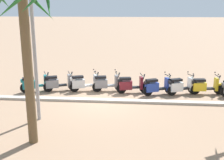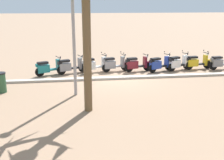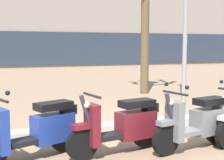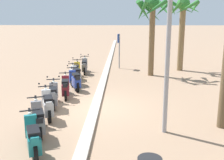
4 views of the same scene
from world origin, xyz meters
The scene contains 5 objects.
ground_plane centered at (0.00, 0.00, 0.00)m, with size 200.00×200.00×0.00m, color #93755B.
curb_strip centered at (0.00, 0.18, 0.06)m, with size 60.00×0.36×0.12m, color #ADA89E.
scooter_blue_mid_front centered at (-2.68, -1.11, 0.47)m, with size 1.69×0.87×1.17m.
scooter_maroon_tail_end centered at (-1.31, -1.31, 0.46)m, with size 1.74×0.66×1.04m.
scooter_grey_far_back centered at (0.03, -1.52, 0.46)m, with size 1.73×0.68×1.17m.
Camera 3 is at (-3.19, -6.03, 1.78)m, focal length 49.74 mm.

